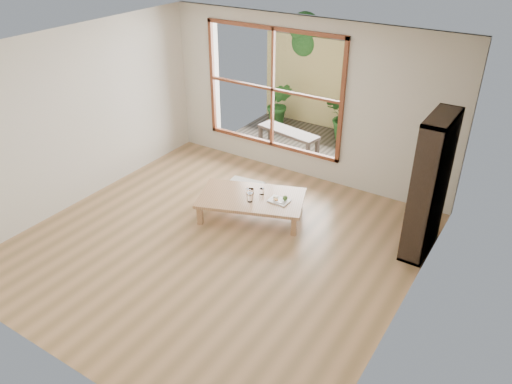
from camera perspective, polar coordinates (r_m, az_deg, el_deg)
ground at (r=6.86m, az=-4.36°, el=-5.86°), size 5.00×5.00×0.00m
low_table at (r=7.27m, az=-0.53°, el=-0.82°), size 1.72×1.33×0.33m
floor_cushion at (r=8.06m, az=-1.56°, el=0.42°), size 0.63×0.63×0.08m
bookshelf at (r=6.63m, az=19.23°, el=0.62°), size 0.30×0.85×1.89m
glass_tall at (r=7.10m, az=-0.69°, el=-0.60°), size 0.08×0.08×0.14m
glass_mid at (r=7.29m, az=0.67°, el=0.07°), size 0.07×0.07×0.09m
glass_short at (r=7.31m, az=-0.48°, el=0.09°), size 0.06×0.06×0.08m
glass_small at (r=7.29m, az=-0.83°, el=0.05°), size 0.07×0.07×0.09m
food_tray at (r=7.13m, az=2.79°, el=-0.91°), size 0.29×0.21×0.09m
deck at (r=9.78m, az=5.25°, el=5.55°), size 2.80×2.00×0.05m
garden_bench at (r=9.31m, az=3.72°, el=6.69°), size 1.27×0.59×0.39m
bamboo_fence at (r=10.31m, az=8.15°, el=12.02°), size 2.80×0.06×1.80m
shrub_right at (r=9.80m, az=10.72°, el=8.45°), size 0.93×0.82×0.98m
shrub_left at (r=10.38m, az=2.68°, el=9.99°), size 0.60×0.53×0.92m
garden_tree at (r=10.67m, az=5.74°, el=16.80°), size 1.04×0.85×2.22m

